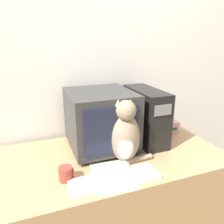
# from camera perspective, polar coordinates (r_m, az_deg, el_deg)

# --- Properties ---
(wall_back) EXTENTS (7.00, 0.05, 2.50)m
(wall_back) POSITION_cam_1_polar(r_m,az_deg,el_deg) (1.71, -5.54, 11.57)
(wall_back) COLOR silver
(wall_back) RESTS_ON ground_plane
(desk) EXTENTS (1.46, 0.76, 0.73)m
(desk) POSITION_cam_1_polar(r_m,az_deg,el_deg) (1.67, -0.14, -22.10)
(desk) COLOR tan
(desk) RESTS_ON ground_plane
(crt_monitor) EXTENTS (0.42, 0.46, 0.40)m
(crt_monitor) POSITION_cam_1_polar(r_m,az_deg,el_deg) (1.47, -3.03, -1.91)
(crt_monitor) COLOR #333333
(crt_monitor) RESTS_ON desk
(computer_tower) EXTENTS (0.17, 0.44, 0.39)m
(computer_tower) POSITION_cam_1_polar(r_m,az_deg,el_deg) (1.60, 8.68, -0.89)
(computer_tower) COLOR black
(computer_tower) RESTS_ON desk
(keyboard) EXTENTS (0.49, 0.15, 0.02)m
(keyboard) POSITION_cam_1_polar(r_m,az_deg,el_deg) (1.21, 0.83, -17.13)
(keyboard) COLOR silver
(keyboard) RESTS_ON desk
(cat) EXTENTS (0.28, 0.25, 0.40)m
(cat) POSITION_cam_1_polar(r_m,az_deg,el_deg) (1.31, 3.55, -6.14)
(cat) COLOR gray
(cat) RESTS_ON desk
(book_stack) EXTENTS (0.17, 0.18, 0.09)m
(book_stack) POSITION_cam_1_polar(r_m,az_deg,el_deg) (1.86, 13.94, -3.30)
(book_stack) COLOR pink
(book_stack) RESTS_ON desk
(pen) EXTENTS (0.14, 0.05, 0.01)m
(pen) POSITION_cam_1_polar(r_m,az_deg,el_deg) (1.24, -5.92, -16.85)
(pen) COLOR maroon
(pen) RESTS_ON desk
(paper_sheet) EXTENTS (0.24, 0.32, 0.00)m
(paper_sheet) POSITION_cam_1_polar(r_m,az_deg,el_deg) (1.25, 0.09, -16.29)
(paper_sheet) COLOR white
(paper_sheet) RESTS_ON desk
(mug) EXTENTS (0.08, 0.07, 0.08)m
(mug) POSITION_cam_1_polar(r_m,az_deg,el_deg) (1.23, -11.84, -15.48)
(mug) COLOR #9E382D
(mug) RESTS_ON desk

